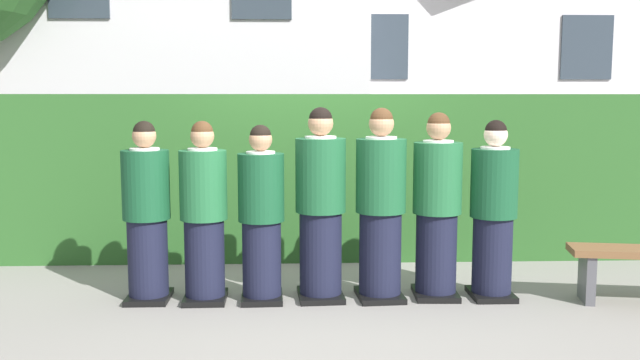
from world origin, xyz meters
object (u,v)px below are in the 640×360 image
(student_front_row_2, at_px, (261,218))
(student_front_row_3, at_px, (321,209))
(student_front_row_0, at_px, (147,216))
(student_front_row_5, at_px, (437,210))
(student_front_row_4, at_px, (381,209))
(student_front_row_6, at_px, (493,214))
(student_front_row_1, at_px, (204,216))

(student_front_row_2, height_order, student_front_row_3, student_front_row_3)
(student_front_row_0, xyz_separation_m, student_front_row_5, (2.52, 0.01, 0.03))
(student_front_row_2, xyz_separation_m, student_front_row_3, (0.51, 0.04, 0.07))
(student_front_row_0, height_order, student_front_row_2, student_front_row_0)
(student_front_row_4, distance_m, student_front_row_6, 0.99)
(student_front_row_4, xyz_separation_m, student_front_row_5, (0.50, 0.04, -0.02))
(student_front_row_0, height_order, student_front_row_1, same)
(student_front_row_3, bearing_deg, student_front_row_2, -175.15)
(student_front_row_3, relative_size, student_front_row_6, 1.07)
(student_front_row_0, bearing_deg, student_front_row_2, -2.55)
(student_front_row_3, bearing_deg, student_front_row_5, 0.73)
(student_front_row_0, relative_size, student_front_row_1, 1.00)
(student_front_row_3, relative_size, student_front_row_5, 1.03)
(student_front_row_4, bearing_deg, student_front_row_2, -178.86)
(student_front_row_4, relative_size, student_front_row_5, 1.02)
(student_front_row_1, xyz_separation_m, student_front_row_2, (0.49, -0.01, -0.02))
(student_front_row_2, xyz_separation_m, student_front_row_4, (1.03, 0.02, 0.07))
(student_front_row_2, xyz_separation_m, student_front_row_5, (1.53, 0.06, 0.05))
(student_front_row_3, bearing_deg, student_front_row_1, -178.06)
(student_front_row_0, relative_size, student_front_row_3, 0.93)
(student_front_row_2, bearing_deg, student_front_row_0, 177.45)
(student_front_row_1, distance_m, student_front_row_4, 1.53)
(student_front_row_4, relative_size, student_front_row_6, 1.07)
(student_front_row_4, xyz_separation_m, student_front_row_6, (0.99, -0.01, -0.05))
(student_front_row_1, relative_size, student_front_row_2, 1.02)
(student_front_row_0, bearing_deg, student_front_row_4, -0.66)
(student_front_row_1, distance_m, student_front_row_5, 2.03)
(student_front_row_4, height_order, student_front_row_6, student_front_row_4)
(student_front_row_0, distance_m, student_front_row_3, 1.50)
(student_front_row_1, xyz_separation_m, student_front_row_5, (2.03, 0.05, 0.03))
(student_front_row_1, height_order, student_front_row_2, student_front_row_1)
(student_front_row_2, bearing_deg, student_front_row_4, 1.14)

